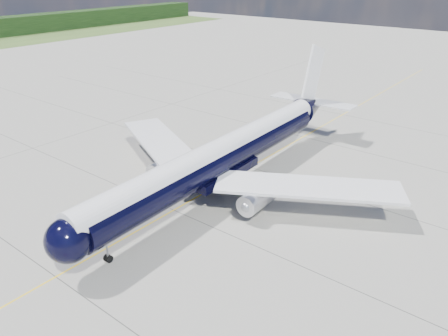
% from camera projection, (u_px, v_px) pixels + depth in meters
% --- Properties ---
extents(ground, '(320.00, 320.00, 0.00)m').
position_uv_depth(ground, '(270.00, 156.00, 63.84)').
color(ground, gray).
rests_on(ground, ground).
extents(taxiway_centerline, '(0.16, 160.00, 0.01)m').
position_uv_depth(taxiway_centerline, '(250.00, 167.00, 60.29)').
color(taxiway_centerline, yellow).
rests_on(taxiway_centerline, ground).
extents(main_airliner, '(42.13, 51.26, 14.82)m').
position_uv_depth(main_airliner, '(226.00, 154.00, 52.69)').
color(main_airliner, black).
rests_on(main_airliner, ground).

